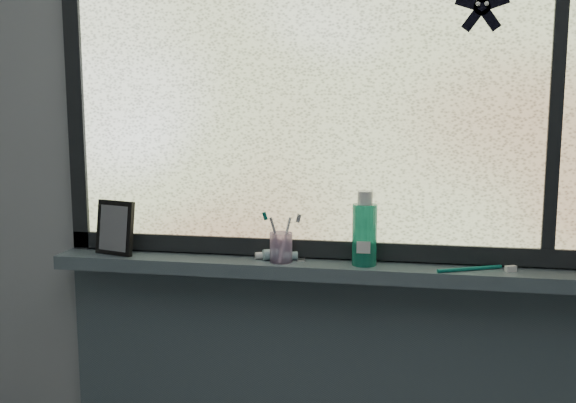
% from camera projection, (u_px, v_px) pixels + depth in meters
% --- Properties ---
extents(wall_back, '(3.00, 0.01, 2.50)m').
position_uv_depth(wall_back, '(331.00, 179.00, 1.86)').
color(wall_back, '#9EA3A8').
rests_on(wall_back, ground).
extents(windowsill, '(1.62, 0.14, 0.04)m').
position_uv_depth(windowsill, '(327.00, 269.00, 1.83)').
color(windowsill, '#495962').
rests_on(windowsill, wall_back).
extents(window_pane, '(1.50, 0.01, 1.00)m').
position_uv_depth(window_pane, '(331.00, 81.00, 1.80)').
color(window_pane, silver).
rests_on(window_pane, wall_back).
extents(frame_bottom, '(1.60, 0.03, 0.05)m').
position_uv_depth(frame_bottom, '(329.00, 249.00, 1.87)').
color(frame_bottom, black).
rests_on(frame_bottom, windowsill).
extents(frame_left, '(0.05, 0.03, 1.10)m').
position_uv_depth(frame_left, '(76.00, 83.00, 1.94)').
color(frame_left, black).
rests_on(frame_left, wall_back).
extents(frame_mullion, '(0.03, 0.03, 1.00)m').
position_uv_depth(frame_mullion, '(557.00, 80.00, 1.69)').
color(frame_mullion, black).
rests_on(frame_mullion, wall_back).
extents(starfish_sticker, '(0.15, 0.02, 0.15)m').
position_uv_depth(starfish_sticker, '(482.00, 7.00, 1.69)').
color(starfish_sticker, black).
rests_on(starfish_sticker, window_pane).
extents(vanity_mirror, '(0.14, 0.10, 0.16)m').
position_uv_depth(vanity_mirror, '(115.00, 228.00, 1.92)').
color(vanity_mirror, black).
rests_on(vanity_mirror, windowsill).
extents(toothpaste_tube, '(0.18, 0.10, 0.03)m').
position_uv_depth(toothpaste_tube, '(279.00, 255.00, 1.85)').
color(toothpaste_tube, silver).
rests_on(toothpaste_tube, windowsill).
extents(toothbrush_cup, '(0.08, 0.08, 0.09)m').
position_uv_depth(toothbrush_cup, '(281.00, 247.00, 1.83)').
color(toothbrush_cup, '#D2A9DF').
rests_on(toothbrush_cup, windowsill).
extents(toothbrush_lying, '(0.22, 0.12, 0.02)m').
position_uv_depth(toothbrush_lying, '(470.00, 268.00, 1.73)').
color(toothbrush_lying, '#0B6A5E').
rests_on(toothbrush_lying, windowsill).
extents(mouthwash_bottle, '(0.09, 0.09, 0.17)m').
position_uv_depth(mouthwash_bottle, '(365.00, 228.00, 1.78)').
color(mouthwash_bottle, '#1FA280').
rests_on(mouthwash_bottle, windowsill).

